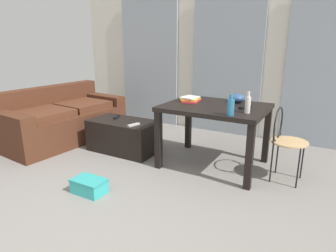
% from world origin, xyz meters
% --- Properties ---
extents(ground_plane, '(7.57, 7.57, 0.00)m').
position_xyz_m(ground_plane, '(0.00, 1.18, 0.00)').
color(ground_plane, gray).
extents(wall_back, '(5.61, 0.10, 2.61)m').
position_xyz_m(wall_back, '(0.00, 3.15, 1.31)').
color(wall_back, silver).
rests_on(wall_back, ground).
extents(curtains, '(3.99, 0.03, 2.16)m').
position_xyz_m(curtains, '(0.00, 3.07, 1.08)').
color(curtains, '#99A3AD').
rests_on(curtains, ground).
extents(couch, '(1.06, 1.87, 0.79)m').
position_xyz_m(couch, '(-2.02, 1.49, 0.31)').
color(couch, '#4C2819').
rests_on(couch, ground).
extents(coffee_table, '(0.93, 0.51, 0.43)m').
position_xyz_m(coffee_table, '(-0.90, 1.57, 0.22)').
color(coffee_table, black).
rests_on(coffee_table, ground).
extents(craft_table, '(1.17, 0.91, 0.75)m').
position_xyz_m(craft_table, '(0.35, 1.73, 0.65)').
color(craft_table, black).
rests_on(craft_table, ground).
extents(wire_chair, '(0.38, 0.38, 0.81)m').
position_xyz_m(wire_chair, '(1.13, 1.73, 0.50)').
color(wire_chair, tan).
rests_on(wire_chair, ground).
extents(bottle_near, '(0.07, 0.07, 0.21)m').
position_xyz_m(bottle_near, '(0.65, 1.34, 0.84)').
color(bottle_near, teal).
rests_on(bottle_near, craft_table).
extents(bottle_far, '(0.06, 0.06, 0.23)m').
position_xyz_m(bottle_far, '(0.77, 1.53, 0.84)').
color(bottle_far, beige).
rests_on(bottle_far, craft_table).
extents(bowl, '(0.19, 0.19, 0.11)m').
position_xyz_m(bowl, '(0.51, 2.02, 0.80)').
color(bowl, '#2D4C7A').
rests_on(bowl, craft_table).
extents(book_stack, '(0.23, 0.31, 0.06)m').
position_xyz_m(book_stack, '(-0.00, 1.80, 0.77)').
color(book_stack, red).
rests_on(book_stack, craft_table).
extents(tv_remote_on_table, '(0.12, 0.17, 0.03)m').
position_xyz_m(tv_remote_on_table, '(0.69, 1.74, 0.76)').
color(tv_remote_on_table, black).
rests_on(tv_remote_on_table, craft_table).
extents(tv_remote_primary, '(0.09, 0.18, 0.02)m').
position_xyz_m(tv_remote_primary, '(-0.63, 1.45, 0.44)').
color(tv_remote_primary, '#B7B7B2').
rests_on(tv_remote_primary, coffee_table).
extents(tv_remote_secondary, '(0.10, 0.17, 0.02)m').
position_xyz_m(tv_remote_secondary, '(-1.08, 1.65, 0.44)').
color(tv_remote_secondary, black).
rests_on(tv_remote_secondary, coffee_table).
extents(shoebox, '(0.34, 0.22, 0.15)m').
position_xyz_m(shoebox, '(-0.48, 0.46, 0.07)').
color(shoebox, '#33B2AD').
rests_on(shoebox, ground).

